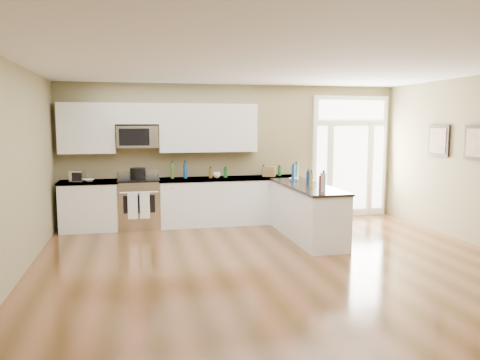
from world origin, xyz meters
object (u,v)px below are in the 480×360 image
(kitchen_range, at_px, (139,203))
(toaster_oven, at_px, (78,176))
(peninsula_cabinet, at_px, (306,213))
(stockpot, at_px, (138,173))

(kitchen_range, height_order, toaster_oven, toaster_oven)
(kitchen_range, bearing_deg, peninsula_cabinet, -26.73)
(peninsula_cabinet, xyz_separation_m, toaster_oven, (-3.98, 1.37, 0.61))
(toaster_oven, bearing_deg, stockpot, 25.16)
(peninsula_cabinet, height_order, toaster_oven, toaster_oven)
(peninsula_cabinet, bearing_deg, toaster_oven, 161.04)
(peninsula_cabinet, xyz_separation_m, stockpot, (-2.89, 1.50, 0.63))
(kitchen_range, distance_m, stockpot, 0.59)
(toaster_oven, bearing_deg, kitchen_range, 22.33)
(stockpot, xyz_separation_m, toaster_oven, (-1.09, -0.14, -0.02))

